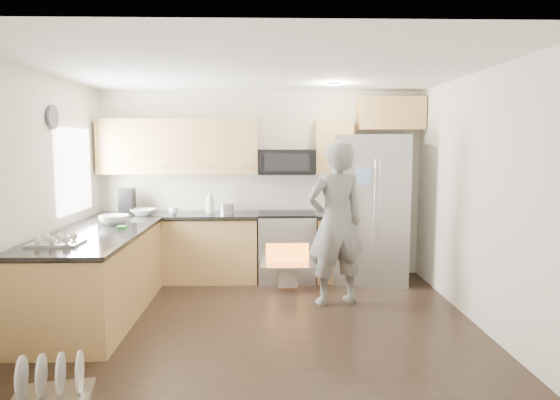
{
  "coord_description": "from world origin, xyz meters",
  "views": [
    {
      "loc": [
        0.09,
        -5.04,
        1.86
      ],
      "look_at": [
        0.23,
        0.5,
        1.24
      ],
      "focal_mm": 32.0,
      "sensor_mm": 36.0,
      "label": 1
    }
  ],
  "objects_px": {
    "stove_range": "(286,231)",
    "person": "(335,223)",
    "refrigerator": "(371,208)",
    "dish_rack": "(52,387)"
  },
  "relations": [
    {
      "from": "stove_range",
      "to": "person",
      "type": "distance_m",
      "value": 1.2
    },
    {
      "from": "refrigerator",
      "to": "person",
      "type": "distance_m",
      "value": 1.18
    },
    {
      "from": "refrigerator",
      "to": "person",
      "type": "height_order",
      "value": "refrigerator"
    },
    {
      "from": "stove_range",
      "to": "refrigerator",
      "type": "height_order",
      "value": "refrigerator"
    },
    {
      "from": "person",
      "to": "stove_range",
      "type": "bearing_deg",
      "value": -79.47
    },
    {
      "from": "refrigerator",
      "to": "person",
      "type": "bearing_deg",
      "value": -111.84
    },
    {
      "from": "stove_range",
      "to": "person",
      "type": "bearing_deg",
      "value": -63.3
    },
    {
      "from": "stove_range",
      "to": "dish_rack",
      "type": "distance_m",
      "value": 3.75
    },
    {
      "from": "person",
      "to": "refrigerator",
      "type": "bearing_deg",
      "value": -138.0
    },
    {
      "from": "refrigerator",
      "to": "dish_rack",
      "type": "relative_size",
      "value": 3.18
    }
  ]
}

